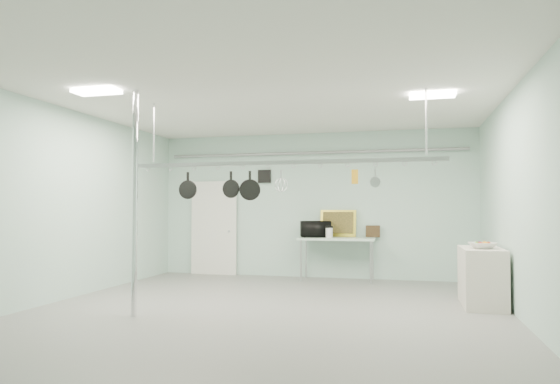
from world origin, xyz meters
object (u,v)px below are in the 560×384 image
(skillet_left, at_px, (188,185))
(fruit_bowl, at_px, (483,246))
(prep_table, at_px, (337,241))
(pot_rack, at_px, (281,161))
(chrome_pole, at_px, (135,202))
(skillet_right, at_px, (250,185))
(microwave, at_px, (316,229))
(skillet_mid, at_px, (231,184))
(coffee_canister, at_px, (329,233))
(side_cabinet, at_px, (482,277))

(skillet_left, bearing_deg, fruit_bowl, 8.03)
(prep_table, bearing_deg, pot_rack, -96.91)
(pot_rack, relative_size, fruit_bowl, 12.20)
(chrome_pole, bearing_deg, skillet_left, 66.31)
(skillet_left, bearing_deg, prep_table, 56.37)
(skillet_left, xyz_separation_m, skillet_right, (1.02, 0.00, -0.01))
(microwave, relative_size, skillet_left, 1.56)
(skillet_mid, xyz_separation_m, skillet_right, (0.30, 0.00, -0.02))
(fruit_bowl, xyz_separation_m, skillet_mid, (-3.73, -0.92, 0.94))
(coffee_canister, bearing_deg, skillet_mid, -108.58)
(microwave, xyz_separation_m, skillet_right, (-0.42, -3.32, 0.79))
(microwave, distance_m, fruit_bowl, 3.85)
(coffee_canister, bearing_deg, prep_table, 52.18)
(skillet_right, bearing_deg, skillet_left, 168.02)
(pot_rack, height_order, skillet_left, pot_rack)
(pot_rack, distance_m, coffee_canister, 3.36)
(chrome_pole, height_order, coffee_canister, chrome_pole)
(prep_table, distance_m, fruit_bowl, 3.49)
(prep_table, distance_m, microwave, 0.52)
(chrome_pole, height_order, side_cabinet, chrome_pole)
(skillet_left, bearing_deg, microwave, 62.85)
(microwave, relative_size, skillet_mid, 1.57)
(side_cabinet, distance_m, microwave, 3.79)
(side_cabinet, relative_size, skillet_mid, 3.04)
(chrome_pole, relative_size, skillet_mid, 8.10)
(side_cabinet, height_order, pot_rack, pot_rack)
(prep_table, distance_m, skillet_mid, 3.66)
(chrome_pole, xyz_separation_m, skillet_right, (1.42, 0.90, 0.27))
(fruit_bowl, bearing_deg, side_cabinet, 88.12)
(skillet_left, bearing_deg, chrome_pole, -117.31)
(prep_table, xyz_separation_m, fruit_bowl, (2.54, -2.38, 0.12))
(fruit_bowl, bearing_deg, coffee_canister, 140.60)
(skillet_right, bearing_deg, coffee_canister, 64.59)
(coffee_canister, xyz_separation_m, skillet_right, (-0.74, -3.12, 0.86))
(microwave, distance_m, coffee_canister, 0.38)
(side_cabinet, bearing_deg, microwave, 143.65)
(skillet_mid, bearing_deg, side_cabinet, 21.93)
(coffee_canister, relative_size, skillet_left, 0.52)
(skillet_mid, bearing_deg, microwave, 83.17)
(coffee_canister, relative_size, skillet_right, 0.49)
(chrome_pole, distance_m, microwave, 4.63)
(fruit_bowl, relative_size, skillet_left, 0.99)
(coffee_canister, height_order, skillet_left, skillet_left)
(chrome_pole, bearing_deg, pot_rack, 25.35)
(pot_rack, distance_m, fruit_bowl, 3.34)
(chrome_pole, height_order, microwave, chrome_pole)
(side_cabinet, relative_size, pot_rack, 0.25)
(coffee_canister, bearing_deg, fruit_bowl, -39.40)
(prep_table, relative_size, microwave, 2.57)
(pot_rack, bearing_deg, skillet_mid, 180.00)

